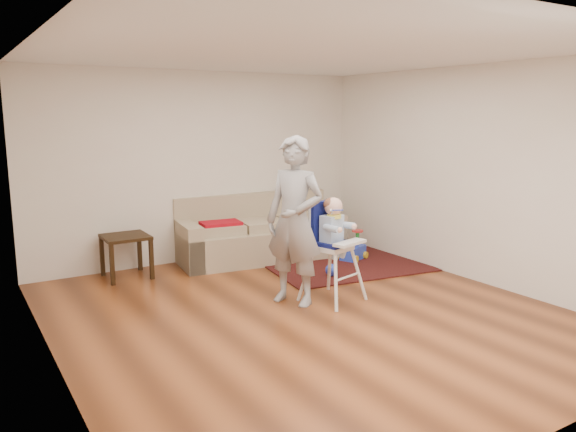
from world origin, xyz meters
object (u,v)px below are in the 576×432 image
high_chair (333,251)px  adult (295,221)px  ride_on_toy (353,245)px  sofa (260,228)px  side_table (126,256)px  toy_ball (331,270)px

high_chair → adult: (-0.41, 0.16, 0.36)m
ride_on_toy → adult: bearing=-169.4°
sofa → ride_on_toy: sofa is taller
sofa → adult: adult is taller
side_table → toy_ball: bearing=-31.7°
sofa → side_table: sofa is taller
toy_ball → high_chair: (-0.53, -0.75, 0.48)m
sofa → side_table: size_ratio=4.44×
side_table → high_chair: bearing=-51.1°
ride_on_toy → adult: (-1.72, -1.12, 0.71)m
ride_on_toy → high_chair: (-1.31, -1.28, 0.35)m
sofa → ride_on_toy: (1.11, -0.79, -0.24)m
side_table → ride_on_toy: side_table is taller
side_table → ride_on_toy: bearing=-15.8°
high_chair → adult: bearing=142.7°
toy_ball → high_chair: size_ratio=0.13×
ride_on_toy → high_chair: bearing=-158.1°
sofa → toy_ball: 1.41m
sofa → ride_on_toy: 1.38m
sofa → high_chair: (-0.21, -2.07, 0.12)m
sofa → adult: size_ratio=1.33×
side_table → high_chair: (1.73, -2.15, 0.30)m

